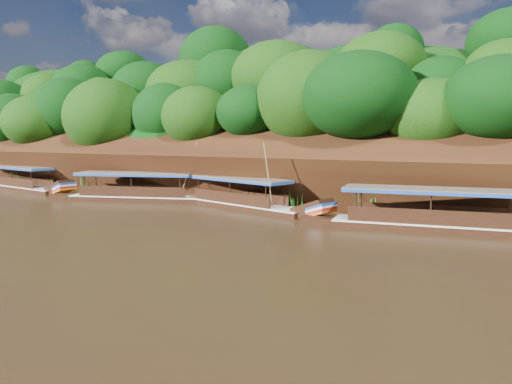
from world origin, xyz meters
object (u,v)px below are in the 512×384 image
boat_1 (252,203)px  boat_2 (154,195)px  boat_0 (459,222)px  boat_3 (29,186)px

boat_1 → boat_2: bearing=-165.3°
boat_0 → boat_2: (-23.32, 1.85, -0.01)m
boat_1 → boat_2: 9.25m
boat_3 → boat_2: bearing=9.6°
boat_1 → boat_0: bearing=9.8°
boat_1 → boat_2: (-9.25, 0.26, 0.01)m
boat_2 → boat_3: boat_2 is taller
boat_0 → boat_1: 14.16m
boat_2 → boat_3: (-15.36, -0.00, -0.00)m
boat_1 → boat_3: bearing=-164.3°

